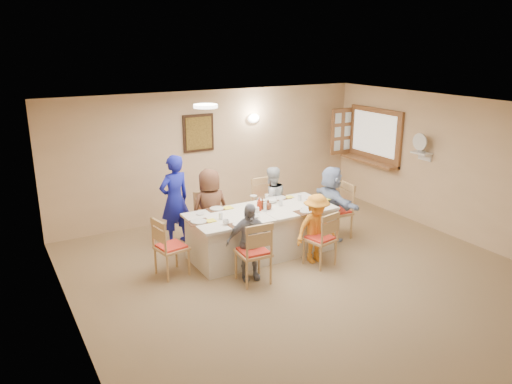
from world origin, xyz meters
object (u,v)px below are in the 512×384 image
desk_fan (421,145)px  chair_front_right (320,238)px  chair_left_end (171,246)px  diner_front_left (249,242)px  serving_hatch (375,136)px  chair_right_end (337,211)px  condiment_ketchup (259,204)px  diner_back_left (210,209)px  chair_back_right (268,206)px  diner_right_end (331,203)px  caregiver (175,200)px  diner_back_right (271,201)px  chair_back_left (208,220)px  dining_table (261,232)px  chair_front_left (253,251)px  diner_front_right (316,229)px

desk_fan → chair_front_right: size_ratio=0.33×
chair_left_end → diner_front_left: 1.17m
serving_hatch → chair_left_end: (-4.92, -1.11, -1.04)m
chair_right_end → condiment_ketchup: chair_right_end is taller
diner_back_left → chair_back_right: bearing=-176.7°
chair_left_end → diner_right_end: (2.97, 0.00, 0.20)m
chair_left_end → caregiver: 1.30m
desk_fan → diner_right_end: size_ratio=0.23×
diner_back_left → diner_back_right: 1.20m
condiment_ketchup → chair_front_right: bearing=-52.5°
diner_front_left → caregiver: (-0.45, 1.83, 0.20)m
chair_back_right → diner_front_left: bearing=-128.2°
chair_back_left → diner_front_left: bearing=-78.1°
dining_table → diner_front_left: 0.93m
chair_front_left → chair_front_right: bearing=-176.5°
diner_right_end → caregiver: (-2.47, 1.15, 0.13)m
dining_table → diner_back_right: 0.94m
diner_back_right → chair_back_left: bearing=-3.9°
chair_front_left → condiment_ketchup: 1.07m
dining_table → diner_front_left: bearing=-131.4°
diner_back_right → diner_front_right: bearing=91.8°
diner_right_end → diner_front_left: bearing=113.2°
diner_front_right → dining_table: bearing=130.1°
desk_fan → caregiver: (-4.31, 1.39, -0.76)m
chair_front_left → diner_back_right: size_ratio=0.76×
serving_hatch → caregiver: bearing=179.5°
chair_right_end → diner_back_left: (-2.15, 0.68, 0.19)m
diner_front_right → diner_back_left: bearing=130.1°
caregiver → condiment_ketchup: caregiver is taller
chair_front_right → diner_back_right: diner_back_right is taller
diner_front_left → caregiver: bearing=115.6°
serving_hatch → chair_back_left: bearing=-175.5°
serving_hatch → diner_right_end: (-1.95, -1.11, -0.84)m
dining_table → diner_back_right: (0.60, 0.68, 0.25)m
chair_back_right → diner_right_end: diner_right_end is taller
chair_right_end → diner_right_end: bearing=-85.6°
serving_hatch → caregiver: size_ratio=0.95×
diner_back_right → diner_back_left: bearing=1.8°
condiment_ketchup → serving_hatch: bearing=17.8°
chair_front_right → diner_back_left: size_ratio=0.65×
chair_back_right → condiment_ketchup: size_ratio=4.50×
diner_back_left → diner_right_end: diner_back_left is taller
desk_fan → chair_front_left: desk_fan is taller
dining_table → chair_right_end: bearing=0.0°
serving_hatch → chair_front_left: size_ratio=1.55×
chair_back_right → condiment_ketchup: 1.07m
diner_back_left → condiment_ketchup: 0.89m
chair_back_left → chair_left_end: 1.24m
chair_back_right → caregiver: 1.71m
caregiver → condiment_ketchup: 1.53m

